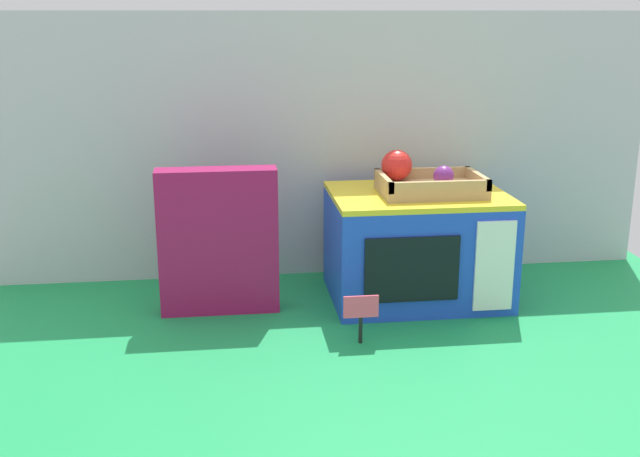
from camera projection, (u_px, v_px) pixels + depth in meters
The scene contains 6 objects.
ground_plane at pixel (339, 305), 1.73m from camera, with size 1.70×1.70×0.00m, color #198C47.
display_back_panel at pixel (325, 146), 1.87m from camera, with size 1.61×0.03×0.64m, color #B7BABF.
toy_microwave at pixel (417, 246), 1.74m from camera, with size 0.39×0.30×0.25m.
food_groups_crate at pixel (423, 181), 1.70m from camera, with size 0.22×0.17×0.09m.
cookie_set_box at pixel (218, 241), 1.65m from camera, with size 0.26×0.07×0.32m.
price_sign at pixel (361, 312), 1.51m from camera, with size 0.07×0.01×0.10m.
Camera 1 is at (-0.25, -1.59, 0.63)m, focal length 43.07 mm.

